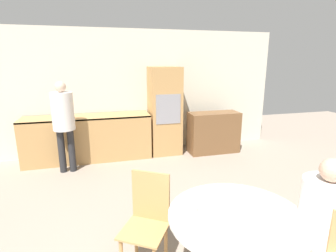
{
  "coord_description": "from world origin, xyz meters",
  "views": [
    {
      "loc": [
        -0.83,
        -0.25,
        1.97
      ],
      "look_at": [
        0.06,
        3.05,
        1.11
      ],
      "focal_mm": 28.0,
      "sensor_mm": 36.0,
      "label": 1
    }
  ],
  "objects_px": {
    "person_standing": "(63,118)",
    "person_seated": "(327,224)",
    "oven_unit": "(165,111)",
    "chair_far_left": "(148,217)",
    "sideboard": "(214,132)",
    "cup": "(248,234)",
    "bowl_near": "(187,209)",
    "dining_table": "(235,241)"
  },
  "relations": [
    {
      "from": "oven_unit",
      "to": "cup",
      "type": "height_order",
      "value": "oven_unit"
    },
    {
      "from": "sideboard",
      "to": "chair_far_left",
      "type": "relative_size",
      "value": 1.15
    },
    {
      "from": "oven_unit",
      "to": "bowl_near",
      "type": "distance_m",
      "value": 3.55
    },
    {
      "from": "dining_table",
      "to": "person_seated",
      "type": "relative_size",
      "value": 0.89
    },
    {
      "from": "person_seated",
      "to": "person_standing",
      "type": "relative_size",
      "value": 0.77
    },
    {
      "from": "cup",
      "to": "bowl_near",
      "type": "distance_m",
      "value": 0.53
    },
    {
      "from": "sideboard",
      "to": "cup",
      "type": "relative_size",
      "value": 13.98
    },
    {
      "from": "dining_table",
      "to": "chair_far_left",
      "type": "bearing_deg",
      "value": 140.72
    },
    {
      "from": "dining_table",
      "to": "bowl_near",
      "type": "xyz_separation_m",
      "value": [
        -0.37,
        0.16,
        0.26
      ]
    },
    {
      "from": "sideboard",
      "to": "cup",
      "type": "bearing_deg",
      "value": -111.43
    },
    {
      "from": "oven_unit",
      "to": "chair_far_left",
      "type": "bearing_deg",
      "value": -107.26
    },
    {
      "from": "chair_far_left",
      "to": "person_seated",
      "type": "bearing_deg",
      "value": 2.53
    },
    {
      "from": "sideboard",
      "to": "bowl_near",
      "type": "xyz_separation_m",
      "value": [
        -1.74,
        -3.23,
        0.34
      ]
    },
    {
      "from": "chair_far_left",
      "to": "person_seated",
      "type": "relative_size",
      "value": 0.75
    },
    {
      "from": "oven_unit",
      "to": "person_seated",
      "type": "relative_size",
      "value": 1.47
    },
    {
      "from": "chair_far_left",
      "to": "person_standing",
      "type": "distance_m",
      "value": 2.8
    },
    {
      "from": "oven_unit",
      "to": "person_seated",
      "type": "bearing_deg",
      "value": -85.11
    },
    {
      "from": "oven_unit",
      "to": "cup",
      "type": "xyz_separation_m",
      "value": [
        -0.41,
        -3.92,
        -0.12
      ]
    },
    {
      "from": "oven_unit",
      "to": "dining_table",
      "type": "bearing_deg",
      "value": -95.21
    },
    {
      "from": "chair_far_left",
      "to": "bowl_near",
      "type": "relative_size",
      "value": 5.34
    },
    {
      "from": "dining_table",
      "to": "oven_unit",
      "type": "bearing_deg",
      "value": 84.79
    },
    {
      "from": "sideboard",
      "to": "dining_table",
      "type": "bearing_deg",
      "value": -111.94
    },
    {
      "from": "chair_far_left",
      "to": "person_standing",
      "type": "bearing_deg",
      "value": 143.62
    },
    {
      "from": "person_standing",
      "to": "cup",
      "type": "height_order",
      "value": "person_standing"
    },
    {
      "from": "cup",
      "to": "dining_table",
      "type": "bearing_deg",
      "value": 75.01
    },
    {
      "from": "person_standing",
      "to": "bowl_near",
      "type": "distance_m",
      "value": 3.2
    },
    {
      "from": "bowl_near",
      "to": "cup",
      "type": "bearing_deg",
      "value": -56.0
    },
    {
      "from": "sideboard",
      "to": "oven_unit",
      "type": "bearing_deg",
      "value": 166.68
    },
    {
      "from": "chair_far_left",
      "to": "dining_table",
      "type": "bearing_deg",
      "value": -6.59
    },
    {
      "from": "person_standing",
      "to": "person_seated",
      "type": "bearing_deg",
      "value": -55.57
    },
    {
      "from": "sideboard",
      "to": "cup",
      "type": "xyz_separation_m",
      "value": [
        -1.44,
        -3.67,
        0.36
      ]
    },
    {
      "from": "chair_far_left",
      "to": "bowl_near",
      "type": "xyz_separation_m",
      "value": [
        0.26,
        -0.36,
        0.25
      ]
    },
    {
      "from": "chair_far_left",
      "to": "person_seated",
      "type": "height_order",
      "value": "person_seated"
    },
    {
      "from": "sideboard",
      "to": "chair_far_left",
      "type": "bearing_deg",
      "value": -124.9
    },
    {
      "from": "oven_unit",
      "to": "chair_far_left",
      "type": "distance_m",
      "value": 3.29
    },
    {
      "from": "chair_far_left",
      "to": "sideboard",
      "type": "bearing_deg",
      "value": 87.78
    },
    {
      "from": "sideboard",
      "to": "person_standing",
      "type": "height_order",
      "value": "person_standing"
    },
    {
      "from": "dining_table",
      "to": "bowl_near",
      "type": "bearing_deg",
      "value": 156.81
    },
    {
      "from": "oven_unit",
      "to": "sideboard",
      "type": "relative_size",
      "value": 1.69
    },
    {
      "from": "sideboard",
      "to": "person_standing",
      "type": "bearing_deg",
      "value": -174.47
    },
    {
      "from": "chair_far_left",
      "to": "bowl_near",
      "type": "bearing_deg",
      "value": -21.18
    },
    {
      "from": "sideboard",
      "to": "person_standing",
      "type": "distance_m",
      "value": 3.06
    }
  ]
}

